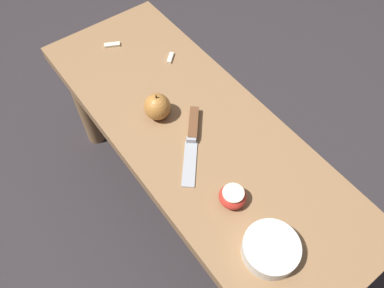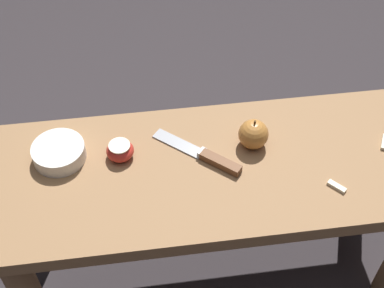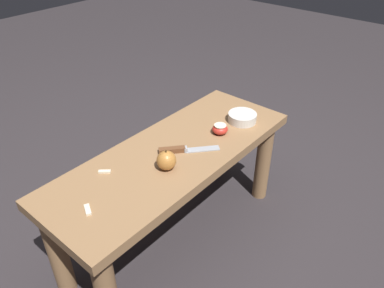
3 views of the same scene
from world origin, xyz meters
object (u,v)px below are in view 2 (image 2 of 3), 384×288
at_px(apple_whole, 253,134).
at_px(apple_cut, 120,151).
at_px(knife, 209,157).
at_px(wooden_bench, 216,191).
at_px(bowl, 59,153).

height_order(apple_whole, apple_cut, apple_whole).
bearing_deg(knife, wooden_bench, 166.77).
distance_m(apple_cut, bowl, 0.14).
bearing_deg(knife, apple_whole, -123.68).
height_order(wooden_bench, apple_whole, apple_whole).
bearing_deg(knife, bowl, 32.23).
distance_m(wooden_bench, bowl, 0.39).
height_order(knife, apple_whole, apple_whole).
distance_m(wooden_bench, knife, 0.11).
distance_m(wooden_bench, apple_cut, 0.26).
relative_size(wooden_bench, knife, 5.48).
xyz_separation_m(apple_whole, apple_cut, (0.32, -0.00, -0.02)).
bearing_deg(wooden_bench, bowl, -11.39).
relative_size(knife, apple_cut, 3.03).
relative_size(wooden_bench, apple_whole, 13.32).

